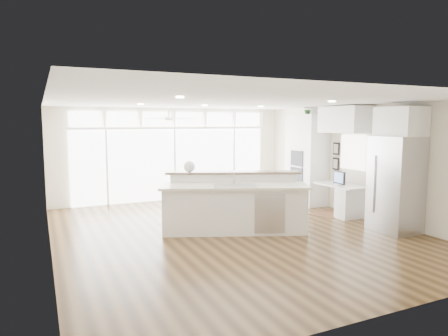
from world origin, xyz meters
name	(u,v)px	position (x,y,z in m)	size (l,w,h in m)	color
floor	(233,233)	(0.00, 0.00, -0.01)	(7.00, 8.00, 0.02)	#3A2612
ceiling	(234,102)	(0.00, 0.00, 2.70)	(7.00, 8.00, 0.02)	white
wall_back	(174,154)	(0.00, 4.00, 1.35)	(7.00, 0.04, 2.70)	silver
wall_front	(388,204)	(0.00, -4.00, 1.35)	(7.00, 0.04, 2.70)	silver
wall_left	(48,178)	(-3.50, 0.00, 1.35)	(0.04, 8.00, 2.70)	silver
wall_right	(363,161)	(3.50, 0.00, 1.35)	(0.04, 8.00, 2.70)	silver
glass_wall	(174,164)	(0.00, 3.94, 1.05)	(5.80, 0.06, 2.08)	white
transom_row	(174,119)	(0.00, 3.94, 2.38)	(5.90, 0.06, 0.40)	white
desk_window	(353,152)	(3.46, 0.30, 1.55)	(0.04, 0.85, 0.85)	white
ceiling_fan	(169,115)	(-0.50, 2.80, 2.48)	(1.16, 1.16, 0.32)	white
recessed_lights	(229,103)	(0.00, 0.20, 2.68)	(3.40, 3.00, 0.02)	silver
oven_cabinet	(307,160)	(3.17, 1.80, 1.25)	(0.64, 1.20, 2.50)	white
desk_nook	(341,200)	(3.13, 0.30, 0.38)	(0.72, 1.30, 0.76)	white
upper_cabinets	(345,120)	(3.17, 0.30, 2.35)	(0.64, 1.30, 0.64)	white
refrigerator	(396,184)	(3.11, -1.35, 1.00)	(0.76, 0.90, 2.00)	#B3B4B8
fridge_cabinet	(401,122)	(3.17, -1.35, 2.30)	(0.64, 0.90, 0.60)	white
framed_photos	(336,156)	(3.46, 0.92, 1.40)	(0.06, 0.22, 0.80)	black
kitchen_island	(234,203)	(0.03, 0.03, 0.61)	(3.06, 1.15, 1.22)	white
rug	(331,214)	(2.95, 0.47, 0.01)	(0.95, 0.68, 0.01)	#3C2013
office_chair	(287,198)	(1.78, 0.68, 0.47)	(0.49, 0.45, 0.94)	black
fishbowl	(189,166)	(-0.69, 0.76, 1.34)	(0.25, 0.25, 0.25)	silver
monitor	(339,177)	(3.05, 0.30, 0.94)	(0.07, 0.43, 0.36)	black
keyboard	(334,185)	(2.88, 0.30, 0.77)	(0.11, 0.29, 0.01)	silver
potted_plant	(308,110)	(3.17, 1.80, 2.62)	(0.27, 0.30, 0.24)	#295524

